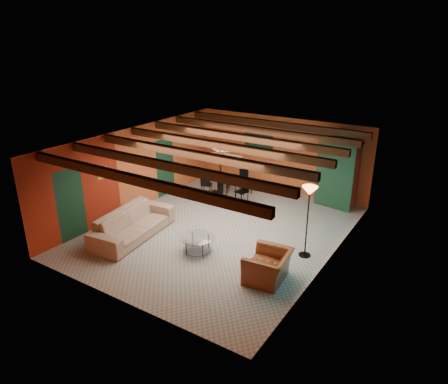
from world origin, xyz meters
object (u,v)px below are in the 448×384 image
Objects in this scene: dining_table at (227,184)px; armoire at (337,174)px; armchair at (268,266)px; sofa at (133,224)px; vase at (227,170)px; potted_plant at (342,135)px; coffee_table at (198,245)px; floor_lamp at (307,222)px.

armoire is at bearing 20.98° from dining_table.
sofa is at bearing -94.85° from armchair.
armchair is 6.11× the size of vase.
dining_table is (0.63, 4.02, 0.06)m from sofa.
potted_plant is (3.46, 1.33, 1.96)m from dining_table.
vase is (-1.46, 3.79, 0.77)m from coffee_table.
sofa is 2.49× the size of armchair.
vase reaches higher than armchair.
dining_table is at bearing 148.39° from floor_lamp.
dining_table is at bearing -151.43° from armoire.
sofa is 1.54× the size of dining_table.
armoire is (3.46, 1.33, 0.63)m from dining_table.
armchair is at bearing -47.51° from dining_table.
armoire is (-0.14, 5.26, 0.73)m from armchair.
dining_table is (-1.46, 3.79, 0.23)m from coffee_table.
coffee_table is 4.14m from vase.
coffee_table is at bearing -99.76° from armchair.
armchair is 0.56× the size of floor_lamp.
armoire is 3.76m from floor_lamp.
coffee_table is 1.83× the size of potted_plant.
coffee_table is 2.90m from floor_lamp.
coffee_table is (-2.14, 0.14, -0.12)m from armchair.
potted_plant is 2.80× the size of vase.
armchair is 5.33m from dining_table.
dining_table reaches higher than coffee_table.
armoire reaches higher than dining_table.
vase is at bearing 0.00° from dining_table.
armchair is 5.31m from armoire.
vase is (-3.60, 3.93, 0.65)m from armchair.
potted_plant is 3.96m from vase.
dining_table is 0.81× the size of armoire.
armoire is at bearing 68.69° from coffee_table.
floor_lamp reaches higher than vase.
dining_table is (-3.60, 3.93, 0.10)m from armchair.
armoire is at bearing -44.26° from sofa.
sofa is at bearing -98.85° from dining_table.
potted_plant is (4.08, 5.34, 2.02)m from sofa.
vase reaches higher than sofa.
sofa is 2.11m from coffee_table.
dining_table is at bearing -143.54° from armchair.
sofa is at bearing -173.81° from coffee_table.
potted_plant reaches higher than coffee_table.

